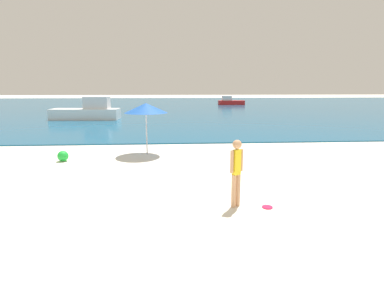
{
  "coord_description": "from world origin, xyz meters",
  "views": [
    {
      "loc": [
        -0.28,
        -2.81,
        2.71
      ],
      "look_at": [
        0.35,
        6.54,
        0.93
      ],
      "focal_mm": 28.17,
      "sensor_mm": 36.0,
      "label": 1
    }
  ],
  "objects": [
    {
      "name": "person_standing",
      "position": [
        1.16,
        3.67,
        0.89
      ],
      "size": [
        0.32,
        0.22,
        1.56
      ],
      "rotation": [
        0.0,
        0.0,
        0.53
      ],
      "color": "tan",
      "rests_on": "ground"
    },
    {
      "name": "water",
      "position": [
        0.0,
        41.42,
        0.03
      ],
      "size": [
        160.0,
        60.0,
        0.06
      ],
      "primitive_type": "cube",
      "color": "#14567F",
      "rests_on": "ground"
    },
    {
      "name": "frisbee",
      "position": [
        1.87,
        3.54,
        0.01
      ],
      "size": [
        0.24,
        0.24,
        0.03
      ],
      "primitive_type": "cylinder",
      "color": "#E51E4C",
      "rests_on": "ground"
    },
    {
      "name": "boat_far",
      "position": [
        8.52,
        42.32,
        0.52
      ],
      "size": [
        3.89,
        1.26,
        1.32
      ],
      "rotation": [
        0.0,
        0.0,
        0.01
      ],
      "color": "red",
      "rests_on": "water"
    },
    {
      "name": "beach_umbrella",
      "position": [
        -1.31,
        9.33,
        1.88
      ],
      "size": [
        1.73,
        1.73,
        2.08
      ],
      "color": "#B7B7BC",
      "rests_on": "ground"
    },
    {
      "name": "beach_ball",
      "position": [
        -4.32,
        8.33,
        0.2
      ],
      "size": [
        0.39,
        0.39,
        0.39
      ],
      "primitive_type": "sphere",
      "color": "green",
      "rests_on": "ground"
    },
    {
      "name": "boat_near",
      "position": [
        -7.19,
        22.6,
        0.7
      ],
      "size": [
        5.55,
        2.03,
        1.86
      ],
      "rotation": [
        0.0,
        0.0,
        3.09
      ],
      "color": "white",
      "rests_on": "water"
    }
  ]
}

